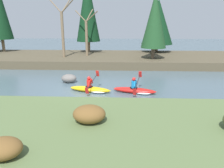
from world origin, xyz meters
TOP-DOWN VIEW (x-y plane):
  - ground_plane at (0.00, 0.00)m, footprint 90.00×90.00m
  - riverbank_near at (0.00, -6.94)m, footprint 44.00×7.99m
  - riverbank_far at (0.00, 10.33)m, footprint 44.00×8.60m
  - conifer_tree_mid_left at (-1.45, 12.79)m, footprint 2.77×2.77m
  - conifer_tree_centre at (5.63, 8.26)m, footprint 2.44×2.44m
  - conifer_tree_mid_right at (6.72, 13.25)m, footprint 3.68×3.68m
  - bare_tree_upstream at (-3.45, 8.94)m, footprint 3.34×3.30m
  - bare_tree_mid_upstream at (-1.20, 10.01)m, footprint 2.73×2.70m
  - shrub_clump_nearest at (-0.77, -8.25)m, footprint 1.11×0.92m
  - shrub_clump_second at (1.35, -5.86)m, footprint 1.26×1.05m
  - kayaker_lead at (3.49, -0.46)m, footprint 2.78×2.05m
  - kayaker_middle at (0.67, -0.36)m, footprint 2.78×2.05m
  - boulder_midstream at (-1.30, 1.80)m, footprint 1.10×0.86m

SIDE VIEW (x-z plane):
  - ground_plane at x=0.00m, z-range 0.00..0.00m
  - kayaker_lead at x=3.49m, z-range -0.40..0.80m
  - kayaker_middle at x=0.67m, z-range -0.40..0.80m
  - riverbank_near at x=0.00m, z-range 0.00..0.57m
  - boulder_midstream at x=-1.30m, z-range 0.00..0.62m
  - riverbank_far at x=0.00m, z-range 0.00..0.77m
  - shrub_clump_nearest at x=-0.77m, z-range 0.57..1.17m
  - shrub_clump_second at x=1.35m, z-range 0.57..1.25m
  - bare_tree_mid_upstream at x=-1.20m, z-range 0.64..5.51m
  - bare_tree_upstream at x=-3.45m, z-range 0.60..6.63m
  - conifer_tree_mid_right at x=6.72m, z-range 1.24..7.33m
  - conifer_tree_centre at x=5.63m, z-range 1.30..7.65m
  - conifer_tree_mid_left at x=-1.45m, z-range 1.41..10.24m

